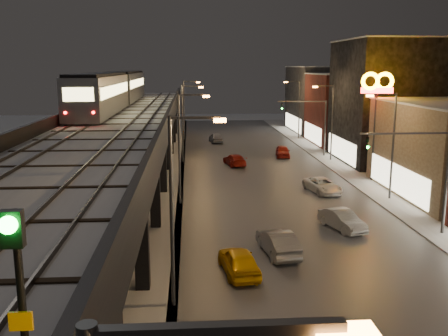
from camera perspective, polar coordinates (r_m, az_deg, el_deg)
name	(u,v)px	position (r m, az deg, el deg)	size (l,w,h in m)	color
road_surface	(271,190)	(45.83, 5.38, -2.51)	(17.00, 120.00, 0.06)	#46474D
sidewalk_right	(378,188)	(48.43, 17.15, -2.17)	(4.00, 120.00, 0.14)	#9FA1A8
under_viaduct_pavement	(122,192)	(45.66, -11.60, -2.75)	(11.00, 120.00, 0.06)	#9FA1A8
elevated_viaduct	(114,135)	(41.54, -12.48, 3.66)	(9.00, 100.00, 6.30)	black
viaduct_trackbed	(114,126)	(41.57, -12.51, 4.74)	(8.40, 100.00, 0.32)	#B2B7C1
viaduct_parapet_streetside	(167,120)	(41.13, -6.49, 5.51)	(0.30, 100.00, 1.10)	black
viaduct_parapet_far	(59,120)	(42.41, -18.36, 5.18)	(0.30, 100.00, 1.10)	black
building_d	(394,102)	(61.78, 18.90, 7.17)	(12.20, 13.20, 14.16)	black
building_e	(354,109)	(75.00, 14.69, 6.54)	(12.20, 12.20, 10.16)	#5D2721
building_f	(328,99)	(88.32, 11.83, 7.69)	(12.20, 16.20, 11.16)	#2C2C2F
streetlight_left_1	(177,199)	(22.65, -5.35, -3.54)	(2.57, 0.28, 9.00)	#38383A
streetlight_left_2	(183,141)	(40.30, -4.76, 3.11)	(2.57, 0.28, 9.00)	#38383A
streetlight_right_2	(390,139)	(43.56, 18.46, 3.19)	(2.56, 0.28, 9.00)	#38383A
streetlight_left_3	(185,118)	(58.17, -4.53, 5.70)	(2.57, 0.28, 9.00)	#38383A
streetlight_right_3	(330,117)	(60.47, 12.03, 5.70)	(2.56, 0.28, 9.00)	#38383A
streetlight_left_4	(186,106)	(76.09, -4.41, 7.06)	(2.57, 0.28, 9.00)	#38383A
streetlight_right_4	(298,106)	(77.87, 8.41, 7.08)	(2.56, 0.28, 9.00)	#38383A
traffic_light_rig_a	(431,170)	(35.23, 22.53, -0.17)	(6.10, 0.34, 7.00)	#38383A
traffic_light_rig_b	(316,121)	(63.19, 10.48, 5.33)	(6.10, 0.34, 7.00)	#38383A
subway_train	(115,89)	(60.45, -12.33, 8.83)	(3.23, 39.71, 3.87)	gray
rail_signal	(16,268)	(7.15, -22.64, -10.48)	(0.31, 0.41, 2.70)	black
car_taxi	(239,262)	(27.46, 1.72, -10.68)	(1.71, 4.25, 1.45)	#DF9D05
car_near_white	(278,243)	(30.30, 6.16, -8.54)	(1.57, 4.49, 1.48)	slate
car_mid_dark	(235,160)	(56.66, 1.22, 0.88)	(1.81, 4.44, 1.29)	maroon
car_far_white	(216,138)	(73.95, -0.93, 3.45)	(1.70, 4.23, 1.44)	gray
car_onc_silver	(342,221)	(35.49, 13.36, -5.88)	(1.43, 4.10, 1.35)	#A3A6AB
car_onc_dark	(323,186)	(45.37, 11.21, -2.03)	(2.12, 4.61, 1.28)	silver
car_onc_red	(283,152)	(62.44, 6.73, 1.85)	(1.65, 4.10, 1.40)	maroon
sign_mcdonalds	(377,92)	(50.14, 17.07, 8.28)	(3.15, 0.52, 10.60)	#38383A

